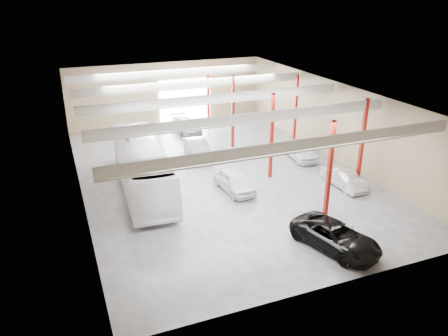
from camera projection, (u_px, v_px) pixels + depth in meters
depot_shell at (218, 116)px, 35.20m from camera, size 22.12×32.12×7.06m
coach_bus at (142, 166)px, 33.42m from camera, size 4.05×13.78×3.79m
black_sedan at (335, 236)px, 26.03m from camera, size 4.11×6.19×1.58m
car_row_a at (234, 181)px, 33.53m from camera, size 2.23×4.77×1.58m
car_row_b at (198, 149)px, 40.08m from camera, size 2.06×5.14×1.66m
car_row_c at (186, 126)px, 46.94m from camera, size 2.43×5.45×1.55m
car_right_near at (344, 178)px, 34.14m from camera, size 1.56×4.33×1.42m
car_right_far at (300, 150)px, 39.83m from camera, size 2.37×4.90×1.61m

